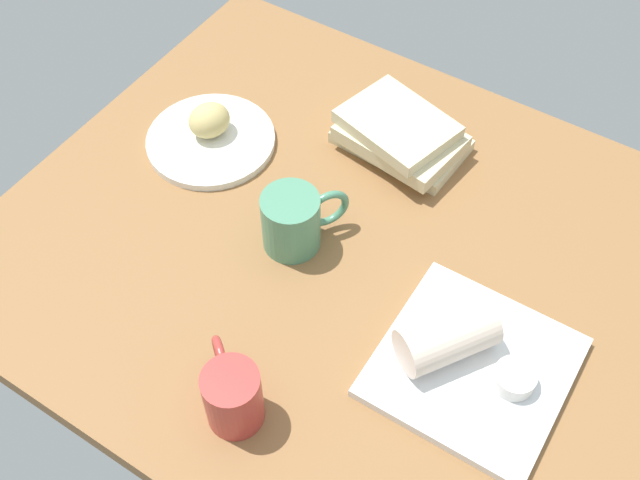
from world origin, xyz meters
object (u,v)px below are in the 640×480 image
(book_stack, at_px, (400,135))
(scone_pastry, at_px, (209,120))
(square_plate, at_px, (473,367))
(round_plate, at_px, (211,140))
(coffee_mug, at_px, (232,394))
(sauce_cup, at_px, (515,378))
(breakfast_wrap, at_px, (447,337))
(second_mug, at_px, (293,220))

(book_stack, bearing_deg, scone_pastry, -152.30)
(square_plate, bearing_deg, scone_pastry, 164.16)
(round_plate, relative_size, book_stack, 1.00)
(book_stack, xyz_separation_m, coffee_mug, (0.05, -0.55, 0.02))
(round_plate, height_order, sauce_cup, sauce_cup)
(sauce_cup, bearing_deg, square_plate, -177.65)
(round_plate, height_order, breakfast_wrap, breakfast_wrap)
(second_mug, bearing_deg, book_stack, 81.04)
(square_plate, bearing_deg, round_plate, 164.98)
(round_plate, bearing_deg, coffee_mug, -48.93)
(square_plate, xyz_separation_m, sauce_cup, (0.06, 0.00, 0.02))
(scone_pastry, distance_m, sauce_cup, 0.66)
(round_plate, bearing_deg, sauce_cup, -13.52)
(square_plate, xyz_separation_m, second_mug, (-0.34, 0.05, 0.04))
(sauce_cup, distance_m, second_mug, 0.40)
(round_plate, bearing_deg, book_stack, 29.94)
(book_stack, xyz_separation_m, second_mug, (-0.04, -0.26, 0.02))
(book_stack, relative_size, coffee_mug, 1.95)
(round_plate, relative_size, coffee_mug, 1.95)
(book_stack, relative_size, second_mug, 1.70)
(breakfast_wrap, xyz_separation_m, coffee_mug, (-0.20, -0.23, 0.00))
(breakfast_wrap, bearing_deg, scone_pastry, 16.08)
(breakfast_wrap, height_order, second_mug, second_mug)
(scone_pastry, xyz_separation_m, breakfast_wrap, (0.54, -0.17, 0.01))
(round_plate, height_order, book_stack, book_stack)
(scone_pastry, xyz_separation_m, second_mug, (0.25, -0.11, 0.01))
(second_mug, bearing_deg, square_plate, -9.27)
(scone_pastry, xyz_separation_m, sauce_cup, (0.64, -0.16, -0.01))
(scone_pastry, distance_m, second_mug, 0.27)
(breakfast_wrap, xyz_separation_m, book_stack, (-0.25, 0.32, -0.02))
(sauce_cup, bearing_deg, round_plate, 166.48)
(round_plate, distance_m, scone_pastry, 0.04)
(square_plate, relative_size, book_stack, 1.14)
(breakfast_wrap, bearing_deg, coffee_mug, 82.42)
(round_plate, distance_m, sauce_cup, 0.65)
(square_plate, bearing_deg, coffee_mug, -136.67)
(square_plate, distance_m, coffee_mug, 0.34)
(square_plate, relative_size, second_mug, 1.93)
(square_plate, height_order, breakfast_wrap, breakfast_wrap)
(round_plate, xyz_separation_m, book_stack, (0.28, 0.16, 0.03))
(scone_pastry, height_order, breakfast_wrap, breakfast_wrap)
(coffee_mug, height_order, second_mug, same)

